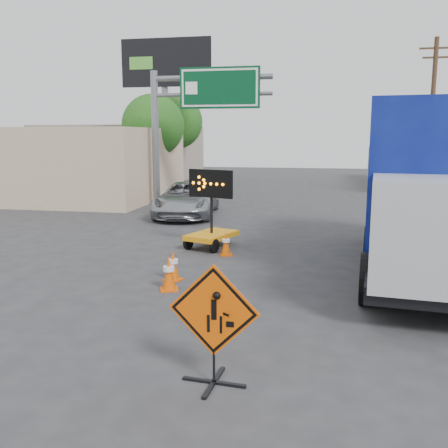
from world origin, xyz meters
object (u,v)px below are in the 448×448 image
(construction_sign, at_px, (214,322))
(pickup_truck, at_px, (187,199))
(box_truck, at_px, (425,197))
(arrow_board, at_px, (212,230))

(construction_sign, xyz_separation_m, pickup_truck, (-4.51, 14.98, -0.20))
(box_truck, bearing_deg, pickup_truck, 143.26)
(construction_sign, xyz_separation_m, arrow_board, (-2.00, 8.84, -0.38))
(construction_sign, relative_size, arrow_board, 0.72)
(arrow_board, height_order, pickup_truck, arrow_board)
(construction_sign, height_order, arrow_board, arrow_board)
(arrow_board, xyz_separation_m, box_truck, (6.11, -1.77, 1.42))
(construction_sign, distance_m, box_truck, 8.25)
(construction_sign, relative_size, box_truck, 0.19)
(pickup_truck, relative_size, box_truck, 0.57)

